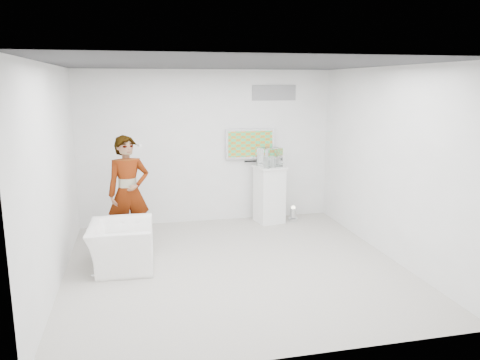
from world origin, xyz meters
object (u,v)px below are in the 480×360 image
Objects in this scene: tv at (250,144)px; armchair at (121,246)px; pedestal at (269,194)px; person at (129,193)px; floor_uplight at (293,214)px.

armchair is at bearing -139.88° from tv.
armchair is 0.93× the size of pedestal.
person reaches higher than pedestal.
armchair is 3.51× the size of floor_uplight.
floor_uplight is (3.33, 1.74, -0.19)m from armchair.
person is 6.32× the size of floor_uplight.
tv is at bearing 135.44° from pedestal.
person reaches higher than floor_uplight.
floor_uplight is at bearing -59.85° from armchair.
person is at bearing -161.41° from pedestal.
pedestal is 3.76× the size of floor_uplight.
armchair reaches higher than floor_uplight.
pedestal is at bearing -54.94° from armchair.
tv is 1.66m from floor_uplight.
floor_uplight is at bearing -25.65° from tv.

